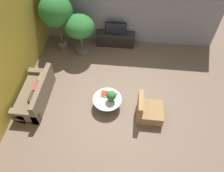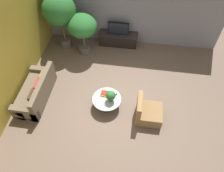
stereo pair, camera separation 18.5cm
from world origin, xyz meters
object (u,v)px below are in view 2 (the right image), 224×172
(coffee_table, at_px, (107,101))
(armchair_wicker, at_px, (147,112))
(potted_plant_tabletop, at_px, (111,96))
(television, at_px, (118,28))
(couch_by_wall, at_px, (36,92))
(potted_palm_tall, at_px, (60,11))
(potted_palm_corner, at_px, (82,27))
(media_console, at_px, (118,39))

(coffee_table, xyz_separation_m, armchair_wicker, (1.31, -0.26, 0.00))
(potted_plant_tabletop, bearing_deg, television, 92.94)
(coffee_table, relative_size, couch_by_wall, 0.49)
(potted_palm_tall, height_order, potted_plant_tabletop, potted_palm_tall)
(armchair_wicker, height_order, potted_palm_corner, potted_palm_corner)
(couch_by_wall, bearing_deg, coffee_table, 89.74)
(media_console, relative_size, television, 1.87)
(coffee_table, xyz_separation_m, potted_palm_corner, (-1.30, 2.51, 0.91))
(media_console, relative_size, couch_by_wall, 0.83)
(television, bearing_deg, coffee_table, -89.44)
(potted_palm_corner, bearing_deg, media_console, 26.91)
(media_console, relative_size, coffee_table, 1.68)
(coffee_table, distance_m, potted_palm_corner, 2.97)
(couch_by_wall, distance_m, potted_palm_tall, 3.04)
(media_console, xyz_separation_m, couch_by_wall, (-2.35, -3.15, 0.01))
(media_console, bearing_deg, potted_palm_tall, -168.91)
(television, xyz_separation_m, potted_plant_tabletop, (0.16, -3.19, -0.18))
(coffee_table, xyz_separation_m, potted_plant_tabletop, (0.13, -0.04, 0.35))
(coffee_table, relative_size, potted_plant_tabletop, 2.33)
(couch_by_wall, xyz_separation_m, potted_palm_tall, (0.23, 2.73, 1.32))
(television, height_order, coffee_table, television)
(coffee_table, height_order, couch_by_wall, couch_by_wall)
(media_console, xyz_separation_m, coffee_table, (0.03, -3.16, -0.01))
(media_console, distance_m, potted_palm_tall, 2.54)
(couch_by_wall, xyz_separation_m, potted_palm_corner, (1.08, 2.50, 0.89))
(couch_by_wall, height_order, potted_palm_tall, potted_palm_tall)
(media_console, distance_m, potted_plant_tabletop, 3.22)
(media_console, bearing_deg, coffee_table, -89.44)
(couch_by_wall, relative_size, potted_palm_tall, 0.84)
(coffee_table, distance_m, armchair_wicker, 1.34)
(potted_plant_tabletop, bearing_deg, potted_palm_tall, 129.45)
(television, bearing_deg, potted_palm_tall, -168.95)
(television, xyz_separation_m, coffee_table, (0.03, -3.16, -0.53))
(media_console, xyz_separation_m, television, (0.00, -0.00, 0.52))
(media_console, xyz_separation_m, potted_palm_corner, (-1.27, -0.65, 0.90))
(television, height_order, potted_palm_tall, potted_palm_tall)
(coffee_table, relative_size, potted_palm_tall, 0.42)
(couch_by_wall, bearing_deg, armchair_wicker, 85.81)
(armchair_wicker, bearing_deg, coffee_table, 78.81)
(couch_by_wall, distance_m, armchair_wicker, 3.70)
(coffee_table, bearing_deg, armchair_wicker, -11.19)
(television, height_order, potted_palm_corner, potted_palm_corner)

